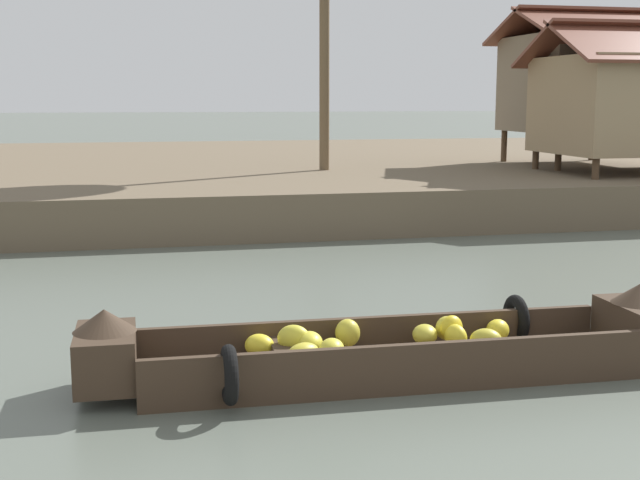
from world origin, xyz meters
TOP-DOWN VIEW (x-y plane):
  - ground_plane at (0.00, 10.00)m, footprint 300.00×300.00m
  - riverbank_strip at (0.00, 22.65)m, footprint 160.00×20.00m
  - banana_boat at (0.56, 4.86)m, footprint 5.79×1.70m
  - stilt_house_left at (9.80, 17.94)m, footprint 3.78×3.98m

SIDE VIEW (x-z plane):
  - ground_plane at x=0.00m, z-range 0.00..0.00m
  - banana_boat at x=0.56m, z-range -0.13..0.67m
  - riverbank_strip at x=0.00m, z-range 0.00..0.89m
  - stilt_house_left at x=9.80m, z-range 1.04..5.08m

